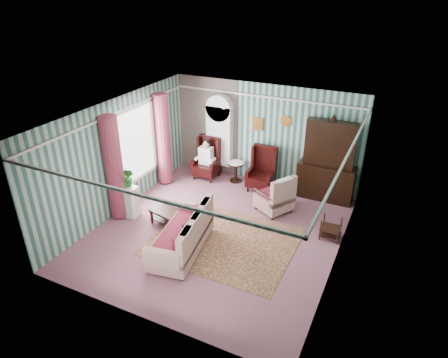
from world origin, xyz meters
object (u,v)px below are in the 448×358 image
at_px(wingback_left, 206,158).
at_px(floral_armchair, 274,194).
at_px(wingback_right, 261,169).
at_px(dresser_hutch, 328,159).
at_px(coffee_table, 168,218).
at_px(plant_stand, 127,201).
at_px(sofa, 180,232).
at_px(round_side_table, 236,172).
at_px(bookcase, 219,140).
at_px(nest_table, 331,228).
at_px(seated_woman, 206,160).

xyz_separation_m(wingback_left, floral_armchair, (2.48, -0.95, -0.15)).
bearing_deg(floral_armchair, wingback_right, 67.30).
bearing_deg(dresser_hutch, coffee_table, -136.45).
height_order(plant_stand, sofa, sofa).
height_order(round_side_table, plant_stand, plant_stand).
bearing_deg(sofa, floral_armchair, -36.48).
bearing_deg(wingback_left, floral_armchair, -20.99).
bearing_deg(bookcase, wingback_left, -122.66).
distance_m(bookcase, wingback_left, 0.68).
bearing_deg(plant_stand, sofa, -19.73).
bearing_deg(plant_stand, wingback_right, 47.16).
xyz_separation_m(round_side_table, nest_table, (3.17, -1.70, -0.03)).
bearing_deg(wingback_right, sofa, -99.01).
bearing_deg(sofa, dresser_hutch, -41.20).
height_order(round_side_table, floral_armchair, floral_armchair).
distance_m(floral_armchair, coffee_table, 2.76).
bearing_deg(wingback_right, wingback_left, 180.00).
distance_m(seated_woman, round_side_table, 0.96).
bearing_deg(floral_armchair, nest_table, -80.74).
xyz_separation_m(plant_stand, sofa, (2.00, -0.72, 0.11)).
distance_m(seated_woman, plant_stand, 2.87).
distance_m(bookcase, floral_armchair, 2.68).
distance_m(sofa, coffee_table, 1.17).
distance_m(round_side_table, coffee_table, 2.91).
relative_size(nest_table, coffee_table, 0.65).
xyz_separation_m(bookcase, coffee_table, (0.12, -3.10, -0.92)).
bearing_deg(floral_armchair, wingback_left, 98.91).
relative_size(nest_table, plant_stand, 0.68).
height_order(bookcase, round_side_table, bookcase).
xyz_separation_m(bookcase, round_side_table, (0.65, -0.24, -0.82)).
distance_m(wingback_right, nest_table, 2.81).
relative_size(bookcase, wingback_left, 1.79).
bearing_deg(dresser_hutch, wingback_left, -175.59).
relative_size(dresser_hutch, plant_stand, 2.95).
bearing_deg(wingback_left, bookcase, 57.34).
relative_size(floral_armchair, coffee_table, 1.15).
height_order(wingback_right, round_side_table, wingback_right).
distance_m(round_side_table, floral_armchair, 1.93).
height_order(wingback_right, floral_armchair, wingback_right).
distance_m(plant_stand, floral_armchair, 3.74).
relative_size(seated_woman, sofa, 0.58).
relative_size(seated_woman, coffee_table, 1.43).
bearing_deg(bookcase, floral_armchair, -31.04).
bearing_deg(floral_armchair, dresser_hutch, -10.10).
bearing_deg(wingback_right, nest_table, -33.75).
relative_size(round_side_table, plant_stand, 0.75).
xyz_separation_m(wingback_right, seated_woman, (-1.75, 0.00, -0.04)).
bearing_deg(coffee_table, wingback_right, 62.98).
height_order(wingback_right, sofa, wingback_right).
bearing_deg(round_side_table, seated_woman, -170.54).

